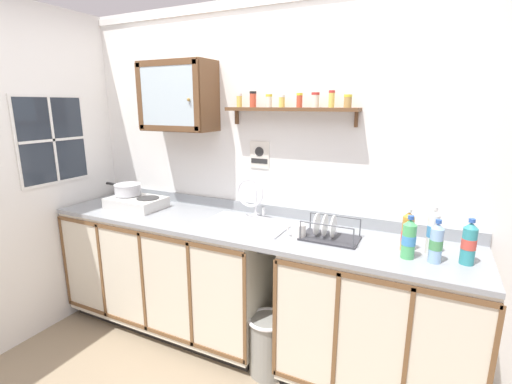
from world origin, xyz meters
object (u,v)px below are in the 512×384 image
Objects in this scene: mug at (298,231)px; bottle_water_blue_4 at (436,243)px; bottle_detergent_teal_0 at (469,243)px; bottle_opaque_white_1 at (433,232)px; dish_rack at (328,233)px; trash_bin at (268,344)px; sink at (247,225)px; bottle_juice_amber_2 at (407,232)px; bottle_soda_green_3 at (409,239)px; warning_sign at (260,155)px; hot_plate_stove at (136,202)px; wall_cabinet at (178,96)px; saucepan at (127,189)px.

bottle_water_blue_4 is at bearing -2.14° from mug.
bottle_opaque_white_1 is (-0.17, 0.06, 0.02)m from bottle_detergent_teal_0.
trash_bin is (-0.33, -0.18, -0.78)m from dish_rack.
sink reaches higher than bottle_juice_amber_2.
bottle_juice_amber_2 reaches higher than bottle_detergent_teal_0.
trash_bin is (-0.80, -0.09, -0.86)m from bottle_soda_green_3.
bottle_detergent_teal_0 is 1.25× the size of warning_sign.
bottle_juice_amber_2 is 0.19m from bottle_water_blue_4.
hot_plate_stove is (-1.00, -0.04, 0.06)m from sink.
wall_cabinet is at bearing 26.70° from hot_plate_stove.
bottle_opaque_white_1 is at bearing -4.85° from wall_cabinet.
bottle_detergent_teal_0 reaches higher than saucepan.
bottle_opaque_white_1 is 1.15× the size of bottle_soda_green_3.
bottle_water_blue_4 is 0.61m from dish_rack.
mug is (-0.78, 0.03, -0.06)m from bottle_water_blue_4.
mug is at bearing 177.86° from bottle_water_blue_4.
hot_plate_stove is 1.42m from mug.
saucepan is 2.18m from bottle_soda_green_3.
saucepan is 1.77× the size of warning_sign.
wall_cabinet reaches higher than bottle_soda_green_3.
bottle_juice_amber_2 is at bearing 2.28° from dish_rack.
bottle_juice_amber_2 is (2.16, -0.01, -0.03)m from saucepan.
hot_plate_stove is at bearing -179.59° from bottle_opaque_white_1.
bottle_opaque_white_1 is 0.79× the size of dish_rack.
saucepan reaches higher than dish_rack.
sink is at bearing 140.00° from trash_bin.
bottle_water_blue_4 reaches higher than trash_bin.
hot_plate_stove is 0.77× the size of wall_cabinet.
saucepan is 0.88m from wall_cabinet.
bottle_juice_amber_2 reaches higher than bottle_soda_green_3.
bottle_juice_amber_2 is (1.05, -0.02, 0.12)m from sink.
sink is 1.67× the size of saucepan.
wall_cabinet reaches higher than hot_plate_stove.
bottle_water_blue_4 is 0.67× the size of dish_rack.
bottle_opaque_white_1 reaches higher than bottle_water_blue_4.
bottle_juice_amber_2 is (-0.30, 0.06, -0.01)m from bottle_detergent_teal_0.
mug reaches higher than trash_bin.
wall_cabinet is (-1.73, 0.27, 0.77)m from bottle_soda_green_3.
warning_sign is at bearing 96.83° from sink.
dish_rack is at bearing -0.18° from hot_plate_stove.
bottle_detergent_teal_0 is (2.36, -0.04, 0.07)m from hot_plate_stove.
mug is at bearing -172.83° from bottle_juice_amber_2.
sink reaches higher than dish_rack.
dish_rack is (0.60, -0.04, 0.05)m from sink.
bottle_detergent_teal_0 reaches higher than trash_bin.
bottle_water_blue_4 is at bearing -35.91° from bottle_juice_amber_2.
sink reaches higher than hot_plate_stove.
dish_rack is at bearing -8.01° from wall_cabinet.
bottle_detergent_teal_0 is at bearing -18.65° from bottle_opaque_white_1.
saucepan is 1.16m from warning_sign.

